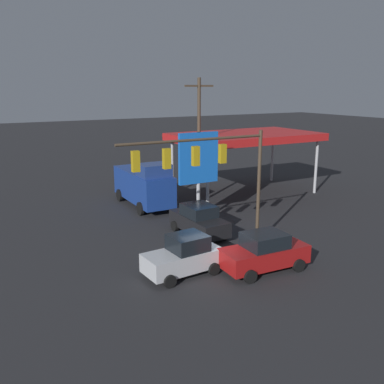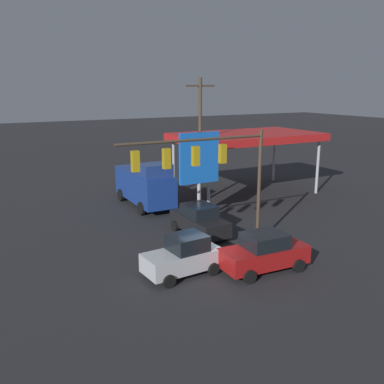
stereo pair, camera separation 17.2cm
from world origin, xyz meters
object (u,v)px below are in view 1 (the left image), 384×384
at_px(hatchback_crossing, 184,256).
at_px(delivery_truck, 144,185).
at_px(price_sign, 198,161).
at_px(utility_pole, 199,139).
at_px(sedan_far, 199,220).
at_px(traffic_signal_assembly, 207,164).
at_px(sedan_waiting, 264,252).

bearing_deg(hatchback_crossing, delivery_truck, -108.36).
distance_m(price_sign, hatchback_crossing, 8.67).
bearing_deg(utility_pole, sedan_far, 59.98).
bearing_deg(utility_pole, delivery_truck, -16.78).
bearing_deg(price_sign, traffic_signal_assembly, 64.29).
xyz_separation_m(traffic_signal_assembly, utility_pole, (-4.99, -9.37, 0.04)).
xyz_separation_m(traffic_signal_assembly, sedan_far, (-1.27, -2.93, -4.06)).
distance_m(delivery_truck, hatchback_crossing, 12.64).
xyz_separation_m(delivery_truck, hatchback_crossing, (3.15, 12.22, -0.75)).
height_order(price_sign, sedan_far, price_sign).
relative_size(traffic_signal_assembly, delivery_truck, 1.24).
bearing_deg(utility_pole, hatchback_crossing, 56.75).
bearing_deg(price_sign, hatchback_crossing, 55.00).
bearing_deg(hatchback_crossing, price_sign, -128.93).
height_order(traffic_signal_assembly, sedan_far, traffic_signal_assembly).
height_order(delivery_truck, sedan_waiting, delivery_truck).
bearing_deg(traffic_signal_assembly, sedan_waiting, 115.07).
bearing_deg(delivery_truck, price_sign, 15.00).
height_order(delivery_truck, hatchback_crossing, delivery_truck).
xyz_separation_m(traffic_signal_assembly, delivery_truck, (-0.93, -10.60, -3.32)).
bearing_deg(delivery_truck, sedan_waiting, 2.79).
relative_size(hatchback_crossing, sedan_far, 0.88).
relative_size(delivery_truck, sedan_far, 1.53).
xyz_separation_m(price_sign, hatchback_crossing, (4.60, 6.57, -3.29)).
relative_size(delivery_truck, hatchback_crossing, 1.75).
xyz_separation_m(delivery_truck, sedan_waiting, (-0.54, 13.74, -0.74)).
distance_m(sedan_far, sedan_waiting, 6.07).
xyz_separation_m(utility_pole, sedan_waiting, (3.52, 12.51, -4.11)).
relative_size(hatchback_crossing, sedan_waiting, 0.87).
bearing_deg(price_sign, utility_pole, -120.50).
bearing_deg(price_sign, sedan_far, 61.04).
bearing_deg(utility_pole, traffic_signal_assembly, 61.98).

